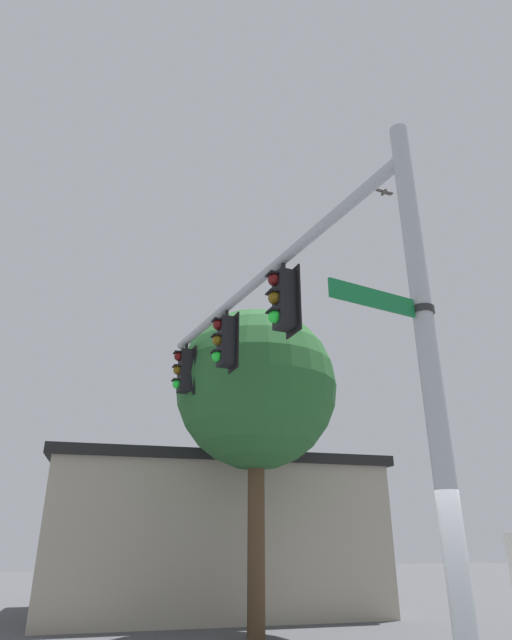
# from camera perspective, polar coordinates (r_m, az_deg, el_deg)

# --- Properties ---
(signal_pole) EXTENTS (0.23, 0.23, 7.15)m
(signal_pole) POSITION_cam_1_polar(r_m,az_deg,el_deg) (6.06, 18.59, -6.84)
(signal_pole) COLOR #ADB2B7
(signal_pole) RESTS_ON ground
(mast_arm) EXTENTS (8.13, 0.88, 0.20)m
(mast_arm) POSITION_cam_1_polar(r_m,az_deg,el_deg) (10.23, -0.05, 4.10)
(mast_arm) COLOR #ADB2B7
(traffic_light_nearest_pole) EXTENTS (0.54, 0.49, 1.31)m
(traffic_light_nearest_pole) POSITION_cam_1_polar(r_m,az_deg,el_deg) (9.06, 2.95, 2.25)
(traffic_light_nearest_pole) COLOR black
(traffic_light_mid_inner) EXTENTS (0.54, 0.49, 1.31)m
(traffic_light_mid_inner) POSITION_cam_1_polar(r_m,az_deg,el_deg) (10.97, -3.36, -2.32)
(traffic_light_mid_inner) COLOR black
(traffic_light_mid_outer) EXTENTS (0.54, 0.49, 1.31)m
(traffic_light_mid_outer) POSITION_cam_1_polar(r_m,az_deg,el_deg) (13.03, -7.77, -5.48)
(traffic_light_mid_outer) COLOR black
(street_name_sign) EXTENTS (0.27, 1.45, 0.22)m
(street_name_sign) POSITION_cam_1_polar(r_m,az_deg,el_deg) (6.07, 14.80, 1.71)
(street_name_sign) COLOR #147238
(bird_flying) EXTENTS (0.22, 0.37, 0.09)m
(bird_flying) POSITION_cam_1_polar(r_m,az_deg,el_deg) (10.69, 13.69, 13.32)
(bird_flying) COLOR #4C4742
(storefront_building) EXTENTS (8.66, 10.90, 4.42)m
(storefront_building) POSITION_cam_1_polar(r_m,az_deg,el_deg) (18.44, -5.13, -22.12)
(storefront_building) COLOR #A89E89
(storefront_building) RESTS_ON ground
(tree_by_storefront) EXTENTS (4.25, 4.25, 7.92)m
(tree_by_storefront) POSITION_cam_1_polar(r_m,az_deg,el_deg) (14.13, 0.02, -7.51)
(tree_by_storefront) COLOR #4C3823
(tree_by_storefront) RESTS_ON ground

